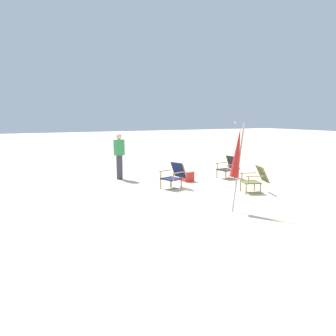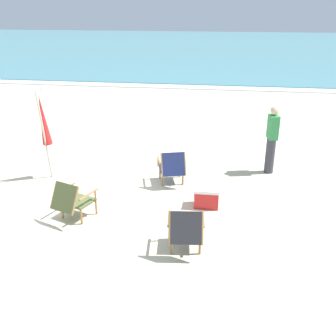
{
  "view_description": "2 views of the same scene",
  "coord_description": "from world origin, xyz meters",
  "px_view_note": "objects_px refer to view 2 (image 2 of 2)",
  "views": [
    {
      "loc": [
        -7.28,
        5.74,
        2.23
      ],
      "look_at": [
        1.44,
        1.22,
        0.68
      ],
      "focal_mm": 35.0,
      "sensor_mm": 36.0,
      "label": 1
    },
    {
      "loc": [
        2.64,
        -7.07,
        3.79
      ],
      "look_at": [
        1.54,
        0.35,
        0.64
      ],
      "focal_mm": 42.0,
      "sensor_mm": 36.0,
      "label": 2
    }
  ],
  "objects_px": {
    "beach_chair_far_center": "(186,229)",
    "beach_chair_back_left": "(172,167)",
    "beach_chair_front_left": "(72,200)",
    "umbrella_furled_red": "(43,121)",
    "person_near_chairs": "(272,139)",
    "cooler_box": "(207,197)"
  },
  "relations": [
    {
      "from": "cooler_box",
      "to": "beach_chair_far_center",
      "type": "bearing_deg",
      "value": -98.76
    },
    {
      "from": "umbrella_furled_red",
      "to": "beach_chair_back_left",
      "type": "bearing_deg",
      "value": 1.72
    },
    {
      "from": "cooler_box",
      "to": "person_near_chairs",
      "type": "bearing_deg",
      "value": 54.63
    },
    {
      "from": "umbrella_furled_red",
      "to": "person_near_chairs",
      "type": "relative_size",
      "value": 1.3
    },
    {
      "from": "beach_chair_front_left",
      "to": "beach_chair_far_center",
      "type": "bearing_deg",
      "value": -18.17
    },
    {
      "from": "beach_chair_far_center",
      "to": "umbrella_furled_red",
      "type": "height_order",
      "value": "umbrella_furled_red"
    },
    {
      "from": "beach_chair_back_left",
      "to": "beach_chair_front_left",
      "type": "bearing_deg",
      "value": -131.23
    },
    {
      "from": "beach_chair_front_left",
      "to": "cooler_box",
      "type": "relative_size",
      "value": 1.81
    },
    {
      "from": "beach_chair_front_left",
      "to": "beach_chair_back_left",
      "type": "relative_size",
      "value": 1.06
    },
    {
      "from": "beach_chair_front_left",
      "to": "umbrella_furled_red",
      "type": "distance_m",
      "value": 2.37
    },
    {
      "from": "person_near_chairs",
      "to": "cooler_box",
      "type": "bearing_deg",
      "value": -125.37
    },
    {
      "from": "beach_chair_back_left",
      "to": "umbrella_furled_red",
      "type": "relative_size",
      "value": 0.4
    },
    {
      "from": "beach_chair_back_left",
      "to": "umbrella_furled_red",
      "type": "distance_m",
      "value": 3.03
    },
    {
      "from": "umbrella_furled_red",
      "to": "cooler_box",
      "type": "bearing_deg",
      "value": -12.87
    },
    {
      "from": "beach_chair_far_center",
      "to": "beach_chair_back_left",
      "type": "height_order",
      "value": "beach_chair_far_center"
    },
    {
      "from": "beach_chair_far_center",
      "to": "beach_chair_back_left",
      "type": "bearing_deg",
      "value": 102.67
    },
    {
      "from": "beach_chair_back_left",
      "to": "person_near_chairs",
      "type": "xyz_separation_m",
      "value": [
        2.22,
        1.03,
        0.41
      ]
    },
    {
      "from": "person_near_chairs",
      "to": "beach_chair_back_left",
      "type": "bearing_deg",
      "value": -155.17
    },
    {
      "from": "person_near_chairs",
      "to": "cooler_box",
      "type": "xyz_separation_m",
      "value": [
        -1.39,
        -1.96,
        -0.64
      ]
    },
    {
      "from": "beach_chair_front_left",
      "to": "umbrella_furled_red",
      "type": "bearing_deg",
      "value": 125.52
    },
    {
      "from": "beach_chair_far_center",
      "to": "person_near_chairs",
      "type": "relative_size",
      "value": 0.5
    },
    {
      "from": "beach_chair_far_center",
      "to": "cooler_box",
      "type": "relative_size",
      "value": 1.65
    }
  ]
}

